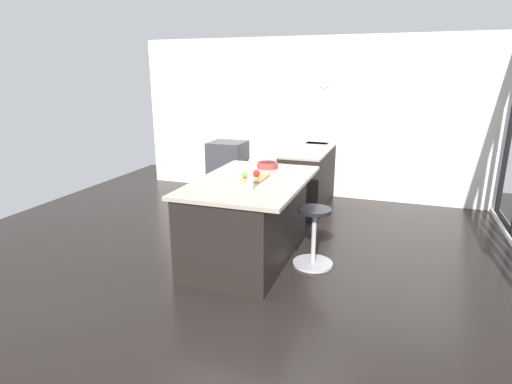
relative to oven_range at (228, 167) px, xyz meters
name	(u,v)px	position (x,y,z in m)	size (l,w,h in m)	color
ground_plane	(254,253)	(2.37, 1.32, -0.45)	(7.75, 7.75, 0.00)	black
interior_partition_left	(307,118)	(-0.35, 1.32, 0.86)	(0.15, 5.96, 2.62)	silver
sink_cabinet	(314,172)	(0.00, 1.54, 0.02)	(2.37, 0.60, 1.20)	black
oven_range	(228,167)	(0.00, 0.00, 0.00)	(0.60, 0.61, 0.89)	#38383D
kitchen_island	(248,218)	(2.48, 1.28, 0.02)	(1.82, 1.16, 0.92)	black
stool_by_window	(314,239)	(2.45, 2.04, -0.14)	(0.44, 0.44, 0.65)	#B7B7BC
cutting_board	(255,178)	(2.43, 1.35, 0.48)	(0.36, 0.24, 0.02)	tan
apple_green	(245,175)	(2.50, 1.27, 0.53)	(0.07, 0.07, 0.07)	#609E2D
apple_red	(256,173)	(2.40, 1.36, 0.53)	(0.07, 0.07, 0.07)	red
water_bottle	(250,178)	(2.88, 1.46, 0.59)	(0.06, 0.06, 0.31)	silver
fruit_bowl	(268,165)	(1.86, 1.32, 0.51)	(0.25, 0.25, 0.07)	#993833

